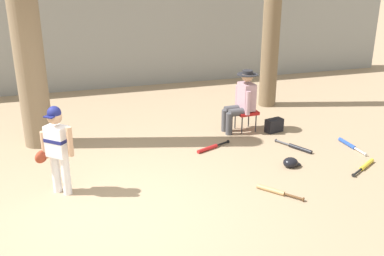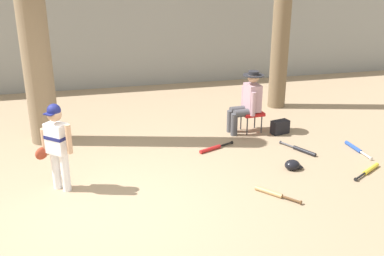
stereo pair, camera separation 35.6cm
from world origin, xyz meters
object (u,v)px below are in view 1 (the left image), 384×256
(young_ballplayer, at_px, (56,145))
(bat_black_composite, at_px, (297,148))
(bat_yellow_trainer, at_px, (365,166))
(bat_wood_tan, at_px, (274,191))
(tree_behind_spectator, at_px, (272,23))
(handbag_beside_stool, at_px, (274,125))
(folding_stool, at_px, (246,113))
(bat_red_barrel, at_px, (210,148))
(bat_blue_youth, at_px, (349,145))
(tree_near_player, at_px, (26,31))
(seated_spectator, at_px, (242,99))
(batting_helmet_black, at_px, (291,163))

(young_ballplayer, relative_size, bat_black_composite, 1.82)
(bat_yellow_trainer, bearing_deg, bat_wood_tan, -169.67)
(tree_behind_spectator, bearing_deg, handbag_beside_stool, -111.69)
(folding_stool, relative_size, bat_red_barrel, 0.60)
(bat_red_barrel, bearing_deg, tree_behind_spectator, 44.40)
(bat_blue_youth, relative_size, bat_red_barrel, 1.07)
(bat_red_barrel, bearing_deg, tree_near_player, 157.64)
(young_ballplayer, distance_m, seated_spectator, 3.78)
(tree_near_player, distance_m, tree_behind_spectator, 5.09)
(bat_red_barrel, bearing_deg, bat_blue_youth, -13.89)
(tree_behind_spectator, relative_size, bat_wood_tan, 7.26)
(tree_behind_spectator, height_order, seated_spectator, tree_behind_spectator)
(tree_near_player, xyz_separation_m, young_ballplayer, (0.32, -2.02, -1.30))
(bat_red_barrel, height_order, batting_helmet_black, batting_helmet_black)
(tree_behind_spectator, height_order, bat_black_composite, tree_behind_spectator)
(handbag_beside_stool, xyz_separation_m, bat_wood_tan, (-1.13, -2.23, -0.10))
(folding_stool, distance_m, bat_red_barrel, 1.26)
(seated_spectator, xyz_separation_m, bat_blue_youth, (1.55, -1.31, -0.61))
(seated_spectator, distance_m, bat_yellow_trainer, 2.56)
(handbag_beside_stool, xyz_separation_m, bat_blue_youth, (0.96, -1.07, -0.10))
(handbag_beside_stool, bearing_deg, batting_helmet_black, -107.30)
(handbag_beside_stool, height_order, bat_blue_youth, handbag_beside_stool)
(tree_behind_spectator, bearing_deg, young_ballplayer, -148.01)
(bat_wood_tan, bearing_deg, young_ballplayer, 162.48)
(tree_behind_spectator, xyz_separation_m, batting_helmet_black, (-1.12, -3.14, -1.79))
(seated_spectator, distance_m, handbag_beside_stool, 0.82)
(bat_blue_youth, bearing_deg, handbag_beside_stool, 131.70)
(tree_behind_spectator, bearing_deg, bat_red_barrel, -135.60)
(tree_behind_spectator, relative_size, bat_black_composite, 6.02)
(bat_yellow_trainer, bearing_deg, bat_blue_youth, 70.92)
(bat_yellow_trainer, relative_size, bat_red_barrel, 0.96)
(handbag_beside_stool, distance_m, bat_black_composite, 0.92)
(tree_near_player, bearing_deg, bat_wood_tan, -42.30)
(seated_spectator, bearing_deg, tree_near_player, 172.83)
(bat_blue_youth, bearing_deg, bat_black_composite, 170.76)
(batting_helmet_black, bearing_deg, tree_near_player, 150.16)
(seated_spectator, height_order, bat_wood_tan, seated_spectator)
(bat_red_barrel, bearing_deg, batting_helmet_black, -45.93)
(bat_blue_youth, bearing_deg, young_ballplayer, -177.29)
(bat_blue_youth, xyz_separation_m, bat_wood_tan, (-2.08, -1.16, 0.00))
(bat_yellow_trainer, xyz_separation_m, bat_black_composite, (-0.67, 0.99, 0.00))
(young_ballplayer, height_order, seated_spectator, young_ballplayer)
(young_ballplayer, relative_size, batting_helmet_black, 4.51)
(tree_near_player, relative_size, bat_red_barrel, 6.77)
(bat_black_composite, relative_size, batting_helmet_black, 2.47)
(bat_yellow_trainer, bearing_deg, seated_spectator, 120.56)
(young_ballplayer, relative_size, bat_wood_tan, 2.20)
(tree_near_player, xyz_separation_m, seated_spectator, (3.77, -0.47, -1.40))
(bat_yellow_trainer, distance_m, bat_black_composite, 1.19)
(folding_stool, bearing_deg, bat_red_barrel, -144.09)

